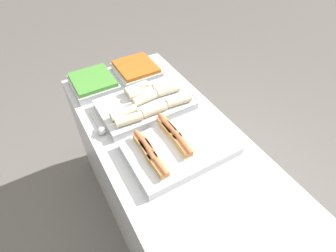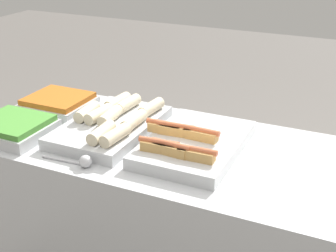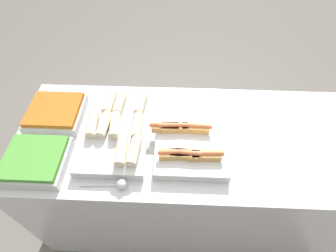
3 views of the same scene
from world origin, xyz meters
name	(u,v)px [view 3 (image 3 of 3)]	position (x,y,z in m)	size (l,w,h in m)	color
ground_plane	(183,205)	(0.00, 0.00, 0.00)	(12.00, 12.00, 0.00)	slate
counter	(186,178)	(0.00, 0.00, 0.45)	(1.81, 0.73, 0.90)	silver
tray_hotdogs	(189,135)	(-0.01, -0.01, 0.93)	(0.37, 0.52, 0.10)	silver
tray_wraps	(117,129)	(-0.37, 0.00, 0.93)	(0.33, 0.53, 0.10)	silver
tray_side_front	(35,160)	(-0.73, -0.20, 0.93)	(0.29, 0.26, 0.07)	silver
tray_side_back	(56,113)	(-0.73, 0.10, 0.93)	(0.29, 0.26, 0.07)	silver
serving_spoon_near	(118,184)	(-0.32, -0.29, 0.92)	(0.21, 0.05, 0.05)	silver
serving_spoon_far	(135,92)	(-0.32, 0.29, 0.92)	(0.23, 0.05, 0.05)	silver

